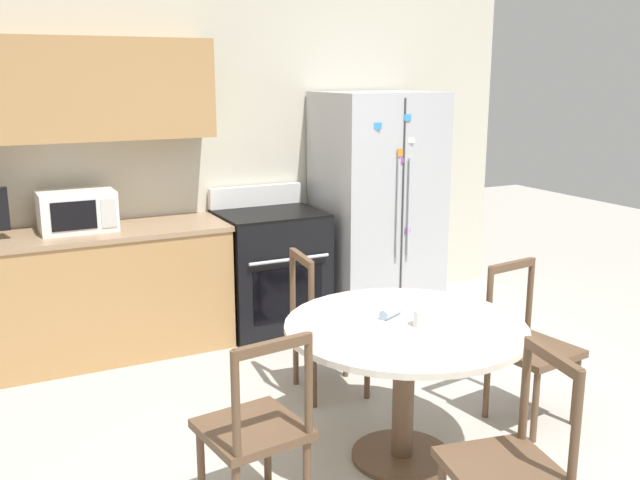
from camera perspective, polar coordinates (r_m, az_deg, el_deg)
The scene contains 13 objects.
ground_plane at distance 3.73m, azimuth 6.50°, elevation -18.34°, with size 14.00×14.00×0.00m, color #B2ADA3.
back_wall at distance 5.46m, azimuth -11.07°, elevation 7.67°, with size 5.20×0.44×2.60m.
kitchen_counter at distance 5.19m, azimuth -18.86°, elevation -4.27°, with size 2.09×0.64×0.90m.
refrigerator at distance 5.77m, azimuth 4.55°, elevation 2.76°, with size 0.89×0.78×1.80m.
oven_range at distance 5.51m, azimuth -3.95°, elevation -2.35°, with size 0.76×0.68×1.08m.
microwave at distance 5.10m, azimuth -18.86°, elevation 2.22°, with size 0.49×0.35×0.27m.
dining_table at distance 3.63m, azimuth 6.78°, elevation -8.77°, with size 1.21×1.21×0.74m.
dining_chair_right at distance 4.23m, azimuth 16.40°, elevation -8.28°, with size 0.47×0.47×0.90m.
dining_chair_near at distance 3.03m, azimuth 14.90°, elevation -17.19°, with size 0.49×0.49×0.90m.
dining_chair_left at distance 3.21m, azimuth -5.18°, elevation -14.98°, with size 0.47×0.47×0.90m.
dining_chair_far at distance 4.40m, azimuth 0.51°, elevation -6.88°, with size 0.46×0.46×0.90m.
candle_glass at distance 3.55m, azimuth 8.11°, elevation -6.29°, with size 0.08×0.08×0.08m.
folded_napkin at distance 3.66m, azimuth 5.69°, elevation -5.76°, with size 0.15×0.11×0.05m.
Camera 1 is at (-1.78, -2.64, 1.95)m, focal length 40.00 mm.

